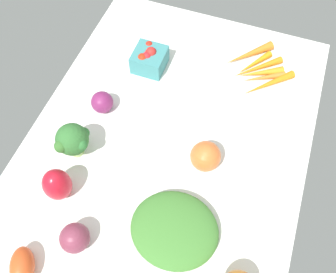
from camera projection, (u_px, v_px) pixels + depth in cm
name	position (u px, v px, depth cm)	size (l,w,h in cm)	color
tablecloth	(168.00, 142.00, 102.77)	(104.00, 76.00, 2.00)	white
roma_tomato	(22.00, 266.00, 82.22)	(8.97, 5.43, 5.43)	#D54F21
carrot_bunch	(258.00, 69.00, 113.43)	(23.82, 22.55, 2.89)	orange
bell_pepper_red	(57.00, 185.00, 89.60)	(7.01, 7.01, 10.34)	red
berry_basket	(149.00, 59.00, 112.40)	(9.59, 9.59, 7.64)	teal
broccoli_head	(73.00, 140.00, 94.30)	(9.46, 9.17, 11.11)	#A4CA75
leafy_greens_clump	(174.00, 229.00, 86.47)	(21.24, 19.05, 5.42)	#427F33
heirloom_tomato_orange	(206.00, 156.00, 94.79)	(8.12, 8.12, 8.12)	orange
red_onion_center	(75.00, 238.00, 84.62)	(7.09, 7.09, 7.09)	#7F3449
red_onion_near_basket	(102.00, 102.00, 104.54)	(6.41, 6.41, 6.41)	#7D255B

